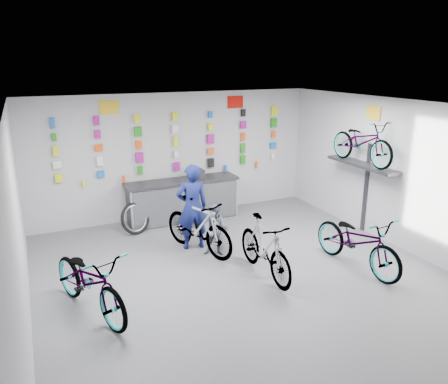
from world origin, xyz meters
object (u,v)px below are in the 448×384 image
clerk (192,207)px  bike_left (90,281)px  bike_center (265,248)px  bike_right (358,241)px  counter (183,201)px  customer (216,230)px  bike_service (198,226)px

clerk → bike_left: bearing=42.4°
bike_center → bike_right: (1.70, -0.44, -0.00)m
counter → bike_right: bike_right is taller
clerk → customer: size_ratio=1.69×
bike_center → clerk: bearing=113.8°
bike_center → bike_service: 1.59m
bike_right → bike_service: bike_service is taller
bike_left → bike_right: (4.70, -0.49, -0.00)m
bike_service → clerk: 0.41m
counter → bike_right: bearing=-61.2°
bike_center → customer: (-0.43, 1.17, -0.02)m
counter → bike_service: bearing=-100.1°
bike_service → bike_right: bearing=-59.3°
bike_center → customer: 1.24m
customer → bike_left: bearing=-127.4°
bike_center → customer: bearing=110.7°
counter → bike_right: size_ratio=1.33×
bike_right → customer: bearing=137.5°
counter → bike_center: 3.34m
bike_right → customer: bike_right is taller
bike_center → bike_service: bike_service is taller
bike_left → bike_service: (2.29, 1.38, 0.03)m
bike_center → bike_service: (-0.70, 1.43, 0.02)m
counter → bike_center: bearing=-83.8°
customer → bike_right: bearing=-7.9°
bike_right → customer: 2.67m
bike_center → clerk: clerk is taller
clerk → bike_right: bearing=145.5°
counter → bike_right: 4.28m
bike_left → bike_center: bike_center is taller
counter → bike_center: (0.36, -3.32, 0.05)m
bike_center → bike_right: bearing=-14.0°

